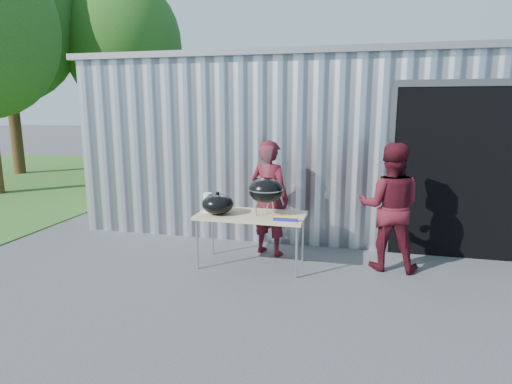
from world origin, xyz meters
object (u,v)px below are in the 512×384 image
(folding_table, at_px, (251,217))
(person_bystander, at_px, (390,207))
(person_cook, at_px, (269,198))
(kettle_grill, at_px, (266,185))

(folding_table, height_order, person_bystander, person_bystander)
(person_bystander, bearing_deg, person_cook, -1.98)
(folding_table, relative_size, person_cook, 0.86)
(folding_table, bearing_deg, kettle_grill, 3.31)
(folding_table, relative_size, kettle_grill, 1.58)
(kettle_grill, bearing_deg, person_bystander, 11.60)
(kettle_grill, relative_size, person_bystander, 0.54)
(kettle_grill, relative_size, person_cook, 0.54)
(folding_table, bearing_deg, person_bystander, 10.71)
(person_cook, bearing_deg, person_bystander, -165.66)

